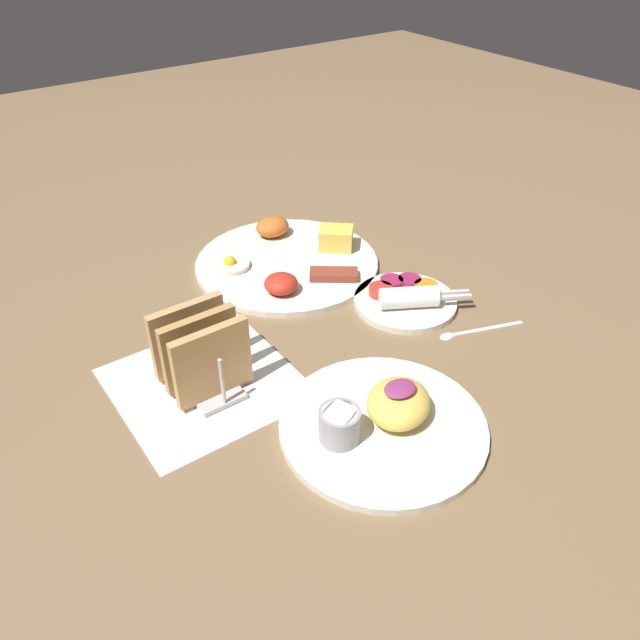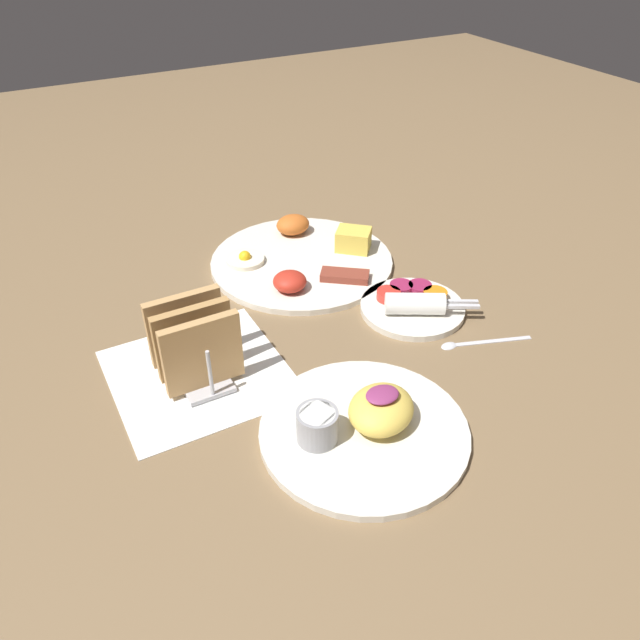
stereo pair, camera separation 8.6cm
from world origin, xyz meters
TOP-DOWN VIEW (x-y plane):
  - ground_plane at (0.00, 0.00)m, footprint 3.00×3.00m
  - napkin_flat at (-0.17, 0.00)m, footprint 0.22×0.22m
  - plate_breakfast at (0.08, 0.19)m, footprint 0.30×0.30m
  - plate_condiments at (0.16, -0.01)m, footprint 0.16×0.16m
  - plate_foreground at (-0.04, -0.19)m, footprint 0.25×0.25m
  - toast_rack at (-0.17, 0.00)m, footprint 0.10×0.12m
  - teaspoon at (0.19, -0.12)m, footprint 0.13×0.05m

SIDE VIEW (x-z plane):
  - ground_plane at x=0.00m, z-range 0.00..0.00m
  - napkin_flat at x=-0.17m, z-range 0.00..0.00m
  - teaspoon at x=0.19m, z-range 0.00..0.01m
  - plate_breakfast at x=0.08m, z-range -0.01..0.03m
  - plate_condiments at x=0.16m, z-range -0.01..0.03m
  - plate_foreground at x=-0.04m, z-range -0.01..0.04m
  - toast_rack at x=-0.17m, z-range 0.00..0.10m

